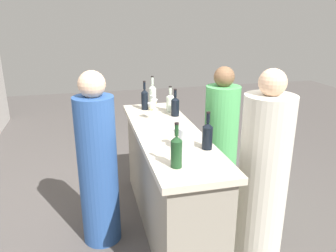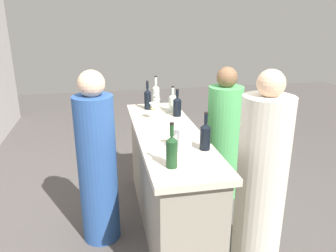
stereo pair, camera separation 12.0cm
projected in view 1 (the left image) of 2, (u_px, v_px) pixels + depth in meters
ground_plane at (168, 222)px, 3.24m from camera, size 12.00×12.00×0.00m
bar_counter at (168, 179)px, 3.09m from camera, size 1.96×0.56×0.94m
wine_bottle_leftmost_olive_green at (176, 150)px, 2.22m from camera, size 0.08×0.08×0.32m
wine_bottle_second_left_near_black at (207, 135)px, 2.52m from camera, size 0.08×0.08×0.30m
wine_bottle_center_near_black at (175, 106)px, 3.35m from camera, size 0.08×0.08×0.28m
wine_bottle_second_right_clear_pale at (170, 102)px, 3.49m from camera, size 0.08×0.08×0.27m
wine_bottle_rightmost_near_black at (145, 99)px, 3.57m from camera, size 0.07×0.07×0.31m
wine_bottle_far_right_clear_pale at (153, 95)px, 3.72m from camera, size 0.08×0.08×0.34m
wine_glass_near_left at (153, 100)px, 3.59m from camera, size 0.06×0.06×0.15m
wine_glass_near_center at (154, 103)px, 3.50m from camera, size 0.07×0.07×0.13m
wine_glass_near_right at (176, 133)px, 2.59m from camera, size 0.07×0.07×0.15m
wine_glass_far_left at (152, 108)px, 3.24m from camera, size 0.08×0.08×0.16m
water_pitcher at (186, 139)px, 2.51m from camera, size 0.12×0.12×0.17m
person_left_guest at (263, 178)px, 2.58m from camera, size 0.47×0.47×1.57m
person_center_guest at (221, 138)px, 3.58m from camera, size 0.39×0.39×1.43m
person_server_behind at (98, 167)px, 2.80m from camera, size 0.42×0.42×1.52m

